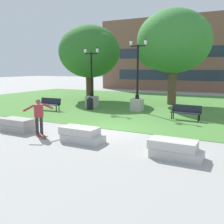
{
  "coord_description": "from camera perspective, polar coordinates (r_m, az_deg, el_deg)",
  "views": [
    {
      "loc": [
        6.11,
        -11.65,
        3.15
      ],
      "look_at": [
        0.79,
        -1.4,
        1.2
      ],
      "focal_mm": 42.0,
      "sensor_mm": 36.0,
      "label": 1
    }
  ],
  "objects": [
    {
      "name": "tree_far_left",
      "position": [
        23.3,
        13.11,
        14.55
      ],
      "size": [
        6.5,
        6.19,
        7.96
      ],
      "color": "brown",
      "rests_on": "grass_lawn"
    },
    {
      "name": "trash_bin",
      "position": [
        20.0,
        -4.83,
        1.94
      ],
      "size": [
        0.49,
        0.49,
        0.96
      ],
      "color": "black",
      "rests_on": "grass_lawn"
    },
    {
      "name": "ground_plane",
      "position": [
        13.52,
        -0.23,
        -3.89
      ],
      "size": [
        140.0,
        140.0,
        0.0
      ],
      "primitive_type": "plane",
      "color": "#A3A09B"
    },
    {
      "name": "person_skateboarder",
      "position": [
        12.77,
        -15.66,
        -0.57
      ],
      "size": [
        0.73,
        1.39,
        1.71
      ],
      "color": "#28282D",
      "rests_on": "ground"
    },
    {
      "name": "park_bench_near_left",
      "position": [
        20.15,
        -13.4,
        1.87
      ],
      "size": [
        1.81,
        0.58,
        0.9
      ],
      "color": "#1E232D",
      "rests_on": "grass_lawn"
    },
    {
      "name": "building_facade_distant",
      "position": [
        37.19,
        14.45,
        12.14
      ],
      "size": [
        23.17,
        1.03,
        10.04
      ],
      "color": "brown",
      "rests_on": "ground"
    },
    {
      "name": "concrete_block_center",
      "position": [
        14.04,
        -19.93,
        -2.68
      ],
      "size": [
        1.8,
        0.9,
        0.64
      ],
      "color": "#9E9991",
      "rests_on": "ground"
    },
    {
      "name": "lamp_post_right",
      "position": [
        20.96,
        -4.43,
        3.63
      ],
      "size": [
        1.32,
        0.8,
        4.73
      ],
      "color": "#ADA89E",
      "rests_on": "grass_lawn"
    },
    {
      "name": "lamp_post_center",
      "position": [
        19.2,
        5.51,
        3.29
      ],
      "size": [
        1.32,
        0.8,
        5.16
      ],
      "color": "#ADA89E",
      "rests_on": "grass_lawn"
    },
    {
      "name": "tree_far_right",
      "position": [
        26.16,
        -5.07,
        12.81
      ],
      "size": [
        6.21,
        5.91,
        7.21
      ],
      "color": "#4C3823",
      "rests_on": "grass_lawn"
    },
    {
      "name": "grass_lawn",
      "position": [
        22.71,
        11.57,
        1.43
      ],
      "size": [
        40.0,
        20.0,
        0.02
      ],
      "primitive_type": "cube",
      "color": "#4C8438",
      "rests_on": "ground"
    },
    {
      "name": "concrete_block_right",
      "position": [
        9.6,
        13.54,
        -7.9
      ],
      "size": [
        1.87,
        0.9,
        0.64
      ],
      "color": "#BCB7B2",
      "rests_on": "ground"
    },
    {
      "name": "park_bench_near_right",
      "position": [
        16.54,
        15.83,
        0.13
      ],
      "size": [
        1.83,
        0.65,
        0.9
      ],
      "color": "#1E232D",
      "rests_on": "grass_lawn"
    },
    {
      "name": "skateboard",
      "position": [
        12.51,
        -15.12,
        -4.93
      ],
      "size": [
        1.01,
        0.59,
        0.14
      ],
      "color": "maroon",
      "rests_on": "ground"
    },
    {
      "name": "concrete_block_left",
      "position": [
        11.37,
        -6.69,
        -4.95
      ],
      "size": [
        1.9,
        0.9,
        0.64
      ],
      "color": "#BCB7B2",
      "rests_on": "ground"
    }
  ]
}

